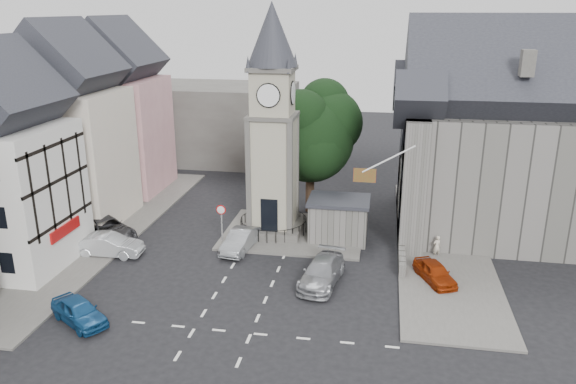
% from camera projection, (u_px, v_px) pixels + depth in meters
% --- Properties ---
extents(ground, '(120.00, 120.00, 0.00)m').
position_uv_depth(ground, '(248.00, 282.00, 33.98)').
color(ground, black).
rests_on(ground, ground).
extents(pavement_west, '(6.00, 30.00, 0.14)m').
position_uv_depth(pavement_west, '(103.00, 231.00, 41.60)').
color(pavement_west, '#595651').
rests_on(pavement_west, ground).
extents(pavement_east, '(6.00, 26.00, 0.14)m').
position_uv_depth(pavement_east, '(441.00, 242.00, 39.49)').
color(pavement_east, '#595651').
rests_on(pavement_east, ground).
extents(central_island, '(10.00, 8.00, 0.16)m').
position_uv_depth(central_island, '(294.00, 233.00, 41.20)').
color(central_island, '#595651').
rests_on(central_island, ground).
extents(road_markings, '(20.00, 8.00, 0.01)m').
position_uv_depth(road_markings, '(223.00, 331.00, 28.83)').
color(road_markings, silver).
rests_on(road_markings, ground).
extents(clock_tower, '(4.86, 4.86, 16.25)m').
position_uv_depth(clock_tower, '(273.00, 124.00, 38.92)').
color(clock_tower, '#4C4944').
rests_on(clock_tower, ground).
extents(stone_shelter, '(4.30, 3.30, 3.08)m').
position_uv_depth(stone_shelter, '(339.00, 219.00, 39.73)').
color(stone_shelter, '#5A5853').
rests_on(stone_shelter, ground).
extents(town_tree, '(7.20, 7.20, 10.80)m').
position_uv_depth(town_tree, '(311.00, 127.00, 43.64)').
color(town_tree, black).
rests_on(town_tree, ground).
extents(warning_sign_post, '(0.70, 0.19, 2.85)m').
position_uv_depth(warning_sign_post, '(221.00, 216.00, 38.95)').
color(warning_sign_post, black).
rests_on(warning_sign_post, ground).
extents(terrace_pink, '(8.10, 7.60, 12.80)m').
position_uv_depth(terrace_pink, '(118.00, 118.00, 49.41)').
color(terrace_pink, '#BC8187').
rests_on(terrace_pink, ground).
extents(terrace_cream, '(8.10, 7.60, 12.80)m').
position_uv_depth(terrace_cream, '(70.00, 137.00, 41.93)').
color(terrace_cream, beige).
rests_on(terrace_cream, ground).
extents(terrace_tudor, '(8.10, 7.60, 12.00)m').
position_uv_depth(terrace_tudor, '(1.00, 172.00, 34.56)').
color(terrace_tudor, silver).
rests_on(terrace_tudor, ground).
extents(backdrop_west, '(20.00, 10.00, 8.00)m').
position_uv_depth(backdrop_west, '(201.00, 122.00, 60.88)').
color(backdrop_west, '#4C4944').
rests_on(backdrop_west, ground).
extents(east_building, '(14.40, 11.40, 12.60)m').
position_uv_depth(east_building, '(497.00, 149.00, 39.78)').
color(east_building, '#5A5853').
rests_on(east_building, ground).
extents(east_boundary_wall, '(0.40, 16.00, 0.90)m').
position_uv_depth(east_boundary_wall, '(400.00, 225.00, 41.70)').
color(east_boundary_wall, '#5A5853').
rests_on(east_boundary_wall, ground).
extents(flagpole, '(3.68, 0.10, 2.74)m').
position_uv_depth(flagpole, '(388.00, 159.00, 34.23)').
color(flagpole, white).
rests_on(flagpole, ground).
extents(car_west_blue, '(4.13, 3.43, 1.33)m').
position_uv_depth(car_west_blue, '(79.00, 311.00, 29.40)').
color(car_west_blue, navy).
rests_on(car_west_blue, ground).
extents(car_west_silver, '(4.56, 1.75, 1.48)m').
position_uv_depth(car_west_silver, '(109.00, 245.00, 37.40)').
color(car_west_silver, '#B5B9BE').
rests_on(car_west_silver, ground).
extents(car_west_grey, '(6.09, 5.52, 1.58)m').
position_uv_depth(car_west_grey, '(106.00, 229.00, 39.94)').
color(car_west_grey, '#313134').
rests_on(car_west_grey, ground).
extents(car_island_silver, '(2.02, 4.40, 1.40)m').
position_uv_depth(car_island_silver, '(240.00, 241.00, 38.24)').
color(car_island_silver, gray).
rests_on(car_island_silver, ground).
extents(car_island_east, '(2.80, 5.29, 1.46)m').
position_uv_depth(car_island_east, '(322.00, 272.00, 33.59)').
color(car_island_east, gray).
rests_on(car_island_east, ground).
extents(car_east_red, '(2.81, 3.92, 1.24)m').
position_uv_depth(car_east_red, '(435.00, 272.00, 33.80)').
color(car_east_red, '#902807').
rests_on(car_east_red, ground).
extents(pedestrian, '(0.66, 0.58, 1.51)m').
position_uv_depth(pedestrian, '(437.00, 246.00, 37.16)').
color(pedestrian, beige).
rests_on(pedestrian, ground).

